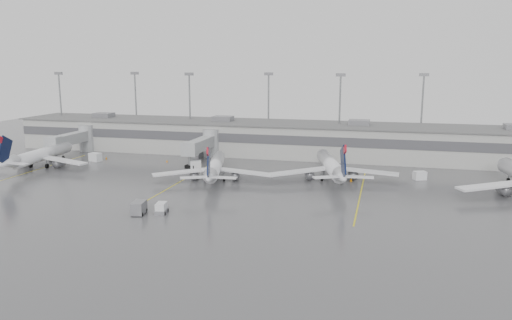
% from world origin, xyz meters
% --- Properties ---
extents(ground, '(260.00, 260.00, 0.00)m').
position_xyz_m(ground, '(0.00, 0.00, 0.00)').
color(ground, '#4B4B4D').
rests_on(ground, ground).
extents(terminal, '(152.00, 17.00, 9.45)m').
position_xyz_m(terminal, '(-0.01, 57.98, 4.17)').
color(terminal, '#ABABA6').
rests_on(terminal, ground).
extents(light_masts, '(142.40, 8.00, 20.60)m').
position_xyz_m(light_masts, '(0.00, 63.75, 12.03)').
color(light_masts, gray).
rests_on(light_masts, ground).
extents(jet_bridge_left, '(4.00, 17.20, 7.00)m').
position_xyz_m(jet_bridge_left, '(-55.50, 45.72, 3.87)').
color(jet_bridge_left, '#929496').
rests_on(jet_bridge_left, ground).
extents(jet_bridge_right, '(4.00, 17.20, 7.00)m').
position_xyz_m(jet_bridge_right, '(-20.50, 45.72, 3.87)').
color(jet_bridge_right, '#929496').
rests_on(jet_bridge_right, ground).
extents(stand_markings, '(105.25, 40.00, 0.01)m').
position_xyz_m(stand_markings, '(-0.00, 24.00, 0.01)').
color(stand_markings, '#D5C40C').
rests_on(stand_markings, ground).
extents(jet_far_left, '(25.25, 28.42, 9.20)m').
position_xyz_m(jet_far_left, '(-53.36, 28.14, 2.86)').
color(jet_far_left, white).
rests_on(jet_far_left, ground).
extents(jet_mid_left, '(23.59, 26.77, 8.82)m').
position_xyz_m(jet_mid_left, '(-11.26, 26.17, 2.74)').
color(jet_mid_left, white).
rests_on(jet_mid_left, ground).
extents(jet_mid_right, '(24.95, 28.35, 9.38)m').
position_xyz_m(jet_mid_right, '(11.28, 32.24, 2.92)').
color(jet_mid_right, white).
rests_on(jet_mid_right, ground).
extents(baggage_tug, '(2.13, 2.91, 1.71)m').
position_xyz_m(baggage_tug, '(-11.87, 2.87, 0.67)').
color(baggage_tug, white).
rests_on(baggage_tug, ground).
extents(baggage_cart, '(2.33, 3.41, 2.02)m').
position_xyz_m(baggage_cart, '(-15.07, 1.67, 1.05)').
color(baggage_cart, slate).
rests_on(baggage_cart, ground).
extents(gse_uld_a, '(3.10, 2.44, 1.94)m').
position_xyz_m(gse_uld_a, '(-45.59, 38.05, 0.97)').
color(gse_uld_a, white).
rests_on(gse_uld_a, ground).
extents(gse_uld_b, '(2.79, 2.40, 1.67)m').
position_xyz_m(gse_uld_b, '(-19.33, 36.40, 0.83)').
color(gse_uld_b, white).
rests_on(gse_uld_b, ground).
extents(gse_uld_c, '(2.80, 2.42, 1.67)m').
position_xyz_m(gse_uld_c, '(28.39, 37.27, 0.84)').
color(gse_uld_c, white).
rests_on(gse_uld_c, ground).
extents(gse_loader, '(2.24, 3.22, 1.88)m').
position_xyz_m(gse_loader, '(-23.33, 48.06, 0.94)').
color(gse_loader, slate).
rests_on(gse_loader, ground).
extents(cone_a, '(0.42, 0.42, 0.68)m').
position_xyz_m(cone_a, '(-44.38, 40.84, 0.34)').
color(cone_a, orange).
rests_on(cone_a, ground).
extents(cone_b, '(0.38, 0.38, 0.61)m').
position_xyz_m(cone_b, '(-28.39, 40.99, 0.30)').
color(cone_b, orange).
rests_on(cone_b, ground).
extents(cone_c, '(0.49, 0.49, 0.78)m').
position_xyz_m(cone_c, '(15.17, 32.04, 0.39)').
color(cone_c, orange).
rests_on(cone_c, ground).
extents(cone_d, '(0.46, 0.46, 0.73)m').
position_xyz_m(cone_d, '(43.80, 34.28, 0.36)').
color(cone_d, orange).
rests_on(cone_d, ground).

